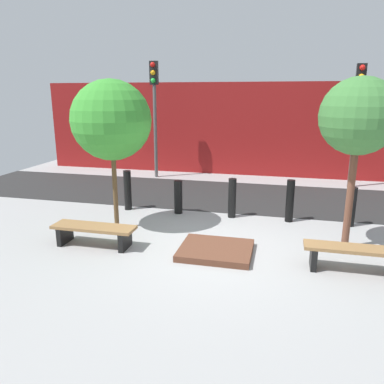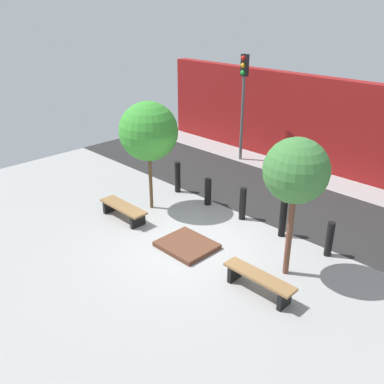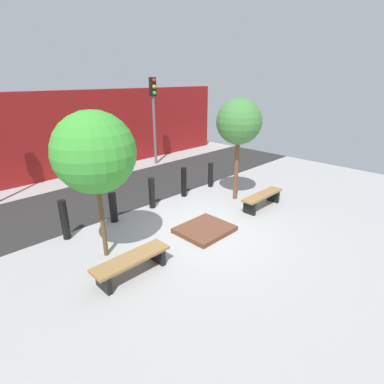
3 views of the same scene
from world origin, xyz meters
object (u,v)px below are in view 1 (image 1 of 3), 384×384
at_px(bench_left, 94,231).
at_px(bollard_right, 290,201).
at_px(bench_right, 355,254).
at_px(bollard_left, 178,197).
at_px(bollard_center, 232,198).
at_px(bollard_far_right, 352,207).
at_px(traffic_light_west, 154,99).
at_px(tree_behind_left_bench, 111,120).
at_px(bollard_far_left, 128,190).
at_px(tree_behind_right_bench, 359,117).
at_px(traffic_light_mid_west, 358,104).
at_px(planter_bed, 216,250).

xyz_separation_m(bench_left, bollard_right, (3.81, 2.44, 0.20)).
xyz_separation_m(bench_right, bollard_left, (-3.81, 2.44, 0.11)).
bearing_deg(bollard_center, bench_right, -45.08).
distance_m(bollard_far_right, traffic_light_west, 7.60).
bearing_deg(traffic_light_west, bench_right, -48.05).
bearing_deg(bench_right, tree_behind_left_bench, 167.99).
bearing_deg(bollard_right, bollard_far_left, 180.00).
bearing_deg(tree_behind_right_bench, bollard_far_left, 165.00).
relative_size(bollard_left, bollard_far_right, 0.93).
xyz_separation_m(bollard_far_right, traffic_light_mid_west, (0.58, 3.96, 2.19)).
bearing_deg(traffic_light_west, bollard_center, -50.02).
bearing_deg(tree_behind_right_bench, tree_behind_left_bench, 180.00).
bearing_deg(bollard_far_left, bollard_center, 0.00).
xyz_separation_m(tree_behind_left_bench, tree_behind_right_bench, (4.87, 0.00, 0.13)).
bearing_deg(traffic_light_west, bench_left, -82.13).
bearing_deg(planter_bed, traffic_light_mid_west, 61.84).
relative_size(bollard_center, bollard_far_right, 1.06).
height_order(bollard_far_left, traffic_light_west, traffic_light_west).
height_order(bollard_left, traffic_light_mid_west, traffic_light_mid_west).
height_order(bench_left, traffic_light_mid_west, traffic_light_mid_west).
distance_m(planter_bed, bollard_far_left, 3.57).
height_order(bollard_left, bollard_right, bollard_right).
height_order(bollard_far_right, traffic_light_west, traffic_light_west).
relative_size(bench_left, planter_bed, 1.23).
bearing_deg(traffic_light_mid_west, bollard_center, -129.98).
height_order(tree_behind_left_bench, tree_behind_right_bench, tree_behind_right_bench).
bearing_deg(bollard_right, bollard_far_right, 0.00).
xyz_separation_m(bench_right, tree_behind_left_bench, (-4.87, 1.05, 2.09)).
distance_m(bench_right, bollard_far_left, 5.73).
height_order(bench_right, traffic_light_west, traffic_light_west).
xyz_separation_m(tree_behind_right_bench, bollard_left, (-3.81, 1.39, -2.12)).
xyz_separation_m(tree_behind_left_bench, bollard_left, (1.06, 1.39, -1.98)).
xyz_separation_m(bench_right, planter_bed, (-2.43, 0.20, -0.26)).
xyz_separation_m(bench_left, bollard_far_left, (-0.31, 2.44, 0.22)).
distance_m(traffic_light_west, traffic_light_mid_west, 6.64).
xyz_separation_m(bollard_left, traffic_light_west, (-1.95, 3.96, 2.34)).
xyz_separation_m(tree_behind_left_bench, bollard_far_left, (-0.31, 1.39, -1.89)).
xyz_separation_m(bench_right, bollard_right, (-1.06, 2.44, 0.18)).
distance_m(bollard_far_left, bollard_left, 1.37).
bearing_deg(bollard_center, bench_left, -134.92).
bearing_deg(bollard_left, traffic_light_mid_west, 40.16).
distance_m(planter_bed, traffic_light_mid_west, 7.49).
xyz_separation_m(bollard_far_left, bollard_center, (2.74, 0.00, -0.03)).
bearing_deg(traffic_light_west, bollard_left, -63.80).
xyz_separation_m(bench_left, bollard_far_right, (5.18, 2.44, 0.16)).
height_order(tree_behind_right_bench, bollard_left, tree_behind_right_bench).
distance_m(tree_behind_right_bench, bollard_right, 2.69).
distance_m(bench_left, bench_right, 4.87).
bearing_deg(traffic_light_mid_west, tree_behind_right_bench, -99.40).
relative_size(planter_bed, bollard_center, 1.40).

